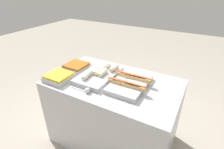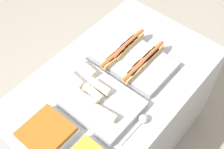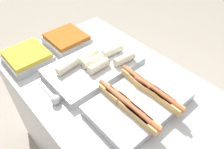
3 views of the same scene
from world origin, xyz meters
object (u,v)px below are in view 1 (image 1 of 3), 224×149
(tray_hotdogs, at_px, (130,83))
(serving_spoon_near, at_px, (87,90))
(tray_side_front, at_px, (59,77))
(tray_side_back, at_px, (76,67))
(tray_wraps, at_px, (99,74))

(tray_hotdogs, bearing_deg, serving_spoon_near, -135.32)
(tray_side_front, bearing_deg, tray_side_back, 90.00)
(tray_wraps, bearing_deg, tray_hotdogs, -0.64)
(tray_side_front, height_order, tray_side_back, same)
(tray_wraps, relative_size, tray_side_front, 2.08)
(tray_hotdogs, distance_m, tray_side_back, 0.72)
(tray_hotdogs, distance_m, serving_spoon_near, 0.44)
(tray_side_back, relative_size, serving_spoon_near, 1.18)
(serving_spoon_near, bearing_deg, tray_wraps, 100.76)
(tray_hotdogs, distance_m, tray_side_front, 0.77)
(tray_wraps, bearing_deg, tray_side_front, -142.17)
(tray_side_front, bearing_deg, serving_spoon_near, -6.64)
(tray_side_front, xyz_separation_m, tray_side_back, (0.00, 0.30, 0.00))
(tray_wraps, height_order, tray_side_back, tray_wraps)
(tray_wraps, xyz_separation_m, serving_spoon_near, (0.06, -0.32, -0.01))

